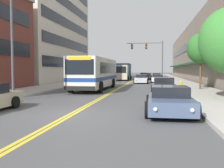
% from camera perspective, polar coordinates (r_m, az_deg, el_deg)
% --- Properties ---
extents(ground_plane, '(240.00, 240.00, 0.00)m').
position_cam_1_polar(ground_plane, '(47.64, 5.04, 0.92)').
color(ground_plane, '#4C4C4F').
extents(sidewalk_left, '(3.98, 106.00, 0.16)m').
position_cam_1_polar(sidewalk_left, '(48.77, -3.77, 1.07)').
color(sidewalk_left, '#B2ADA5').
rests_on(sidewalk_left, ground_plane).
extents(sidewalk_right, '(3.98, 106.00, 0.16)m').
position_cam_1_polar(sidewalk_right, '(47.68, 14.06, 0.93)').
color(sidewalk_right, '#B2ADA5').
rests_on(sidewalk_right, ground_plane).
extents(centre_line, '(0.34, 106.00, 0.01)m').
position_cam_1_polar(centre_line, '(47.64, 5.04, 0.92)').
color(centre_line, yellow).
rests_on(centre_line, ground_plane).
extents(storefront_row_right, '(9.10, 68.00, 9.95)m').
position_cam_1_polar(storefront_row_right, '(48.65, 21.52, 6.60)').
color(storefront_row_right, gray).
rests_on(storefront_row_right, ground_plane).
extents(city_bus, '(2.90, 10.94, 3.04)m').
position_cam_1_polar(city_bus, '(24.78, -3.77, 2.72)').
color(city_bus, silver).
rests_on(city_bus, ground_plane).
extents(car_charcoal_parked_left_mid, '(2.01, 4.84, 1.26)m').
position_cam_1_polar(car_charcoal_parked_left_mid, '(35.01, -3.63, 1.05)').
color(car_charcoal_parked_left_mid, '#232328').
rests_on(car_charcoal_parked_left_mid, ground_plane).
extents(car_slate_blue_parked_right_foreground, '(2.13, 4.43, 1.22)m').
position_cam_1_polar(car_slate_blue_parked_right_foreground, '(11.53, 13.05, -3.69)').
color(car_slate_blue_parked_right_foreground, '#475675').
rests_on(car_slate_blue_parked_right_foreground, ground_plane).
extents(car_red_parked_right_mid, '(1.99, 4.24, 1.30)m').
position_cam_1_polar(car_red_parked_right_mid, '(49.21, 10.15, 1.66)').
color(car_red_parked_right_mid, maroon).
rests_on(car_red_parked_right_mid, ground_plane).
extents(car_dark_grey_parked_right_far, '(2.09, 4.36, 1.32)m').
position_cam_1_polar(car_dark_grey_parked_right_far, '(21.05, 11.74, -0.47)').
color(car_dark_grey_parked_right_far, '#38383D').
rests_on(car_dark_grey_parked_right_far, ground_plane).
extents(car_white_parked_right_end, '(2.09, 4.63, 1.20)m').
position_cam_1_polar(car_white_parked_right_end, '(39.92, 10.35, 1.24)').
color(car_white_parked_right_end, white).
rests_on(car_white_parked_right_end, ground_plane).
extents(car_silver_moving_lead, '(2.00, 4.40, 1.29)m').
position_cam_1_polar(car_silver_moving_lead, '(36.38, 6.72, 1.12)').
color(car_silver_moving_lead, '#B7B7BC').
rests_on(car_silver_moving_lead, ground_plane).
extents(car_black_moving_second, '(2.17, 4.70, 1.31)m').
position_cam_1_polar(car_black_moving_second, '(50.49, 7.95, 1.74)').
color(car_black_moving_second, black).
rests_on(car_black_moving_second, ground_plane).
extents(car_champagne_moving_third, '(1.98, 4.31, 1.30)m').
position_cam_1_polar(car_champagne_moving_third, '(57.68, 7.30, 1.92)').
color(car_champagne_moving_third, beige).
rests_on(car_champagne_moving_third, ground_plane).
extents(box_truck, '(2.70, 7.59, 3.14)m').
position_cam_1_polar(box_truck, '(46.82, 2.53, 2.88)').
color(box_truck, beige).
rests_on(box_truck, ground_plane).
extents(traffic_signal_mast, '(6.48, 0.38, 7.08)m').
position_cam_1_polar(traffic_signal_mast, '(45.56, 8.78, 7.13)').
color(traffic_signal_mast, '#47474C').
rests_on(traffic_signal_mast, ground_plane).
extents(street_lamp_left_near, '(2.16, 0.28, 8.33)m').
position_cam_1_polar(street_lamp_left_near, '(17.23, -21.14, 12.91)').
color(street_lamp_left_near, '#47474C').
rests_on(street_lamp_left_near, ground_plane).
extents(street_tree_right_mid, '(2.59, 2.59, 5.21)m').
position_cam_1_polar(street_tree_right_mid, '(24.81, 19.68, 7.66)').
color(street_tree_right_mid, brown).
rests_on(street_tree_right_mid, sidewalk_right).
extents(fire_hydrant, '(0.34, 0.26, 0.81)m').
position_cam_1_polar(fire_hydrant, '(22.50, 15.47, -0.39)').
color(fire_hydrant, yellow).
rests_on(fire_hydrant, sidewalk_right).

